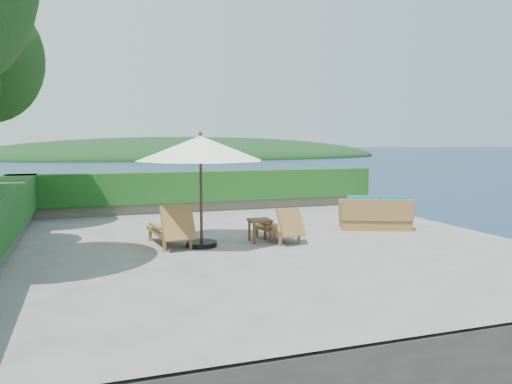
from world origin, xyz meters
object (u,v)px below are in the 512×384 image
object	(u,v)px
lounge_right	(280,227)
side_table	(260,223)
patio_umbrella	(201,150)
lounge_left	(171,228)
wicker_loveseat	(375,215)

from	to	relation	value
lounge_right	side_table	bearing A→B (deg)	153.88
side_table	patio_umbrella	bearing A→B (deg)	-177.68
lounge_left	side_table	size ratio (longest dim) A/B	3.28
side_table	wicker_loveseat	world-z (taller)	wicker_loveseat
wicker_loveseat	lounge_left	bearing A→B (deg)	-151.76
lounge_left	wicker_loveseat	distance (m)	5.62
patio_umbrella	side_table	xyz separation A→B (m)	(1.41, 0.06, -1.74)
lounge_left	wicker_loveseat	world-z (taller)	lounge_left
patio_umbrella	lounge_right	world-z (taller)	patio_umbrella
lounge_left	lounge_right	size ratio (longest dim) A/B	1.14
lounge_left	lounge_right	bearing A→B (deg)	-13.87
lounge_right	side_table	xyz separation A→B (m)	(-0.47, 0.13, 0.09)
patio_umbrella	lounge_left	world-z (taller)	patio_umbrella
side_table	wicker_loveseat	distance (m)	3.61
patio_umbrella	wicker_loveseat	xyz separation A→B (m)	(4.96, 0.72, -1.83)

